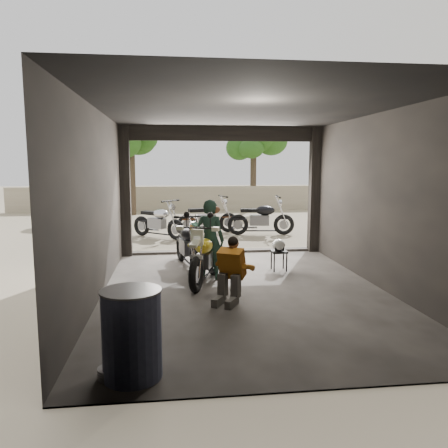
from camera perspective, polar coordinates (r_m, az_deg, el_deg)
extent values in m
plane|color=#7A6D56|center=(7.91, 2.67, -8.87)|extent=(80.00, 80.00, 0.00)
cube|color=#2D2B28|center=(7.91, 2.67, -8.80)|extent=(5.00, 7.00, 0.02)
plane|color=black|center=(7.64, 2.83, 14.80)|extent=(7.00, 7.00, 0.00)
cube|color=black|center=(4.23, 10.73, -1.45)|extent=(5.00, 0.02, 3.20)
cube|color=black|center=(7.60, -16.18, 2.45)|extent=(0.02, 7.00, 3.20)
cube|color=black|center=(8.40, 19.84, 2.77)|extent=(0.02, 7.00, 3.20)
cube|color=black|center=(10.93, -12.75, 4.11)|extent=(0.24, 0.24, 3.20)
cube|color=black|center=(11.47, 11.70, 4.30)|extent=(0.24, 0.24, 3.20)
cube|color=black|center=(10.99, -0.25, 11.72)|extent=(5.00, 0.16, 0.36)
cube|color=#2D2B28|center=(11.27, -0.29, -3.60)|extent=(5.00, 0.25, 0.08)
cube|color=gray|center=(21.58, -3.52, 3.36)|extent=(18.00, 0.30, 1.20)
cylinder|color=#382B1E|center=(20.05, -11.93, 6.28)|extent=(0.30, 0.30, 3.58)
ellipsoid|color=#1E4C14|center=(20.12, -12.11, 12.67)|extent=(2.20, 2.20, 3.14)
cylinder|color=#382B1E|center=(21.87, 3.84, 6.04)|extent=(0.30, 0.30, 3.20)
ellipsoid|color=#1E4C14|center=(21.90, 3.89, 11.28)|extent=(2.20, 2.20, 2.80)
imported|color=black|center=(8.58, -1.83, -2.07)|extent=(0.69, 0.60, 1.60)
cube|color=black|center=(9.38, 7.20, -3.59)|extent=(0.32, 0.32, 0.04)
cylinder|color=black|center=(9.26, 6.58, -5.07)|extent=(0.03, 0.03, 0.43)
cylinder|color=black|center=(9.33, 8.18, -5.01)|extent=(0.03, 0.03, 0.43)
cylinder|color=black|center=(9.51, 6.21, -4.72)|extent=(0.03, 0.03, 0.43)
cylinder|color=black|center=(9.58, 7.76, -4.66)|extent=(0.03, 0.03, 0.43)
ellipsoid|color=silver|center=(9.30, 7.15, -2.75)|extent=(0.28, 0.30, 0.26)
cylinder|color=#394161|center=(4.84, -11.94, -14.04)|extent=(0.68, 0.68, 0.97)
cylinder|color=black|center=(11.37, 17.13, 2.26)|extent=(0.08, 0.08, 2.48)
cylinder|color=beige|center=(11.30, 17.38, 7.38)|extent=(0.90, 0.03, 0.90)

